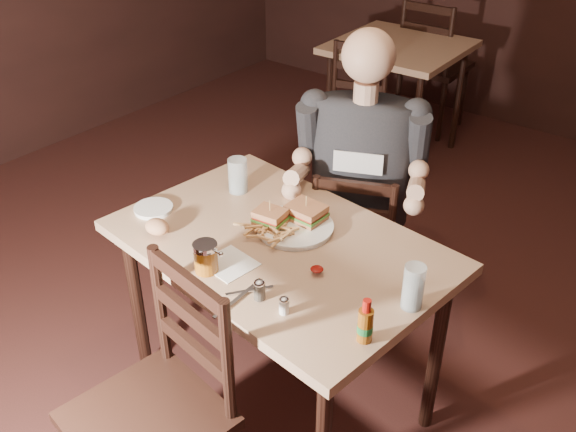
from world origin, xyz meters
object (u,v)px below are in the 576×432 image
Objects in this scene: chair_near at (147,419)px; glass_left at (238,175)px; bg_chair_far at (434,65)px; main_table at (279,262)px; diner at (361,150)px; syrup_dispenser at (206,257)px; dinner_plate at (295,228)px; glass_right at (413,287)px; bg_chair_near at (350,120)px; chair_far at (356,244)px; bg_table at (398,57)px; hot_sauce at (366,320)px; side_plate at (154,209)px.

glass_left is at bearing 121.59° from chair_near.
chair_near is 0.96× the size of bg_chair_far.
bg_chair_far is (-0.81, 2.78, -0.20)m from main_table.
diner is 8.99× the size of syrup_dispenser.
syrup_dispenser is (-0.08, -0.37, 0.04)m from dinner_plate.
bg_chair_near is at bearing 128.00° from glass_right.
glass_left is (-0.35, 0.82, 0.38)m from chair_near.
chair_far is at bearing 107.99° from bg_chair_far.
bg_table is at bearing 114.33° from chair_near.
bg_chair_far is 3.30m from hot_sauce.
glass_left is (-0.35, 0.18, 0.16)m from main_table.
bg_table is 3.00m from chair_near.
bg_chair_far is 9.13× the size of syrup_dispenser.
bg_table is at bearing 88.94° from bg_chair_far.
dinner_plate is 2.58× the size of syrup_dispenser.
bg_chair_far is at bearing 96.04° from side_plate.
diner is 6.84× the size of glass_left.
hot_sauce is (0.55, -0.83, 0.43)m from chair_far.
dinner_plate is (0.05, -0.51, 0.37)m from chair_far.
chair_far is 0.93m from side_plate.
chair_far is at bearing 132.88° from glass_right.
hot_sauce is at bearing -62.20° from bg_table.
bg_table is at bearing 109.82° from main_table.
bg_table is 0.96× the size of bg_chair_near.
side_plate is at bearing 34.23° from chair_far.
bg_table is 5.62× the size of glass_right.
diner is at bearing -65.23° from bg_table.
bg_table is 3.05× the size of dinner_plate.
glass_right is 0.21m from hot_sauce.
diner is (0.77, -2.23, 0.42)m from bg_chair_far.
main_table is 8.33× the size of glass_right.
glass_left is at bearing 98.91° from bg_chair_far.
main_table is at bearing -111.26° from diner.
chair_far is at bearing -65.22° from bg_table.
bg_chair_far is at bearing 106.59° from dinner_plate.
syrup_dispenser reaches higher than bg_chair_near.
glass_left reaches higher than bg_table.
bg_chair_far is 3.13m from glass_right.
glass_right is (0.53, -0.02, 0.16)m from main_table.
syrup_dispenser reaches higher than bg_table.
chair_far reaches higher than dinner_plate.
bg_chair_near is 2.35m from hot_sauce.
hot_sauce is (1.30, -1.92, 0.41)m from bg_chair_near.
glass_left is 0.94m from hot_sauce.
chair_near is 0.78m from side_plate.
main_table is 1.88m from bg_chair_near.
glass_right is 0.66m from syrup_dispenser.
glass_right is at bearing 29.12° from syrup_dispenser.
chair_near reaches higher than chair_far.
dinner_plate is at bearing -69.48° from bg_table.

